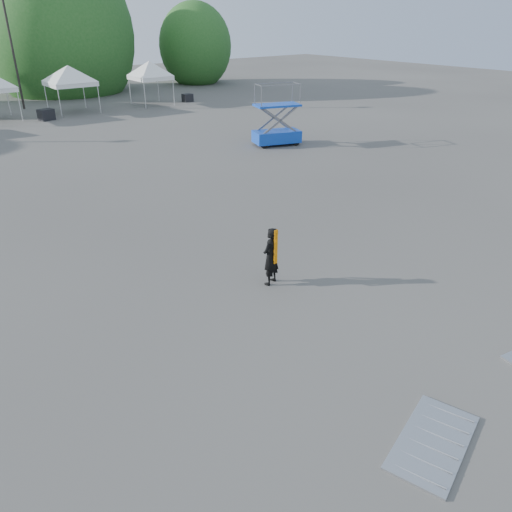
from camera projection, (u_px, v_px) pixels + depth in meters
ground at (246, 270)px, 14.42m from camera, size 120.00×120.00×0.00m
light_pole_east at (9, 31)px, 36.13m from camera, size 0.60×0.25×9.80m
tree_mid_e at (60, 36)px, 44.70m from camera, size 5.12×5.12×7.79m
tree_far_e at (195, 46)px, 51.13m from camera, size 3.84×3.84×5.84m
tent_f at (68, 69)px, 35.74m from camera, size 4.35×4.35×3.88m
tent_g at (149, 64)px, 39.00m from camera, size 3.87×3.87×3.88m
man at (271, 256)px, 13.37m from camera, size 0.69×0.58×1.63m
scissor_lift at (277, 115)px, 27.35m from camera, size 2.82×2.02×3.29m
barrier_left at (433, 442)px, 8.61m from camera, size 2.30×1.59×0.07m
crate_mid at (46, 115)px, 34.37m from camera, size 1.09×0.93×0.74m
crate_east at (188, 98)px, 41.58m from camera, size 0.80×0.62×0.62m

